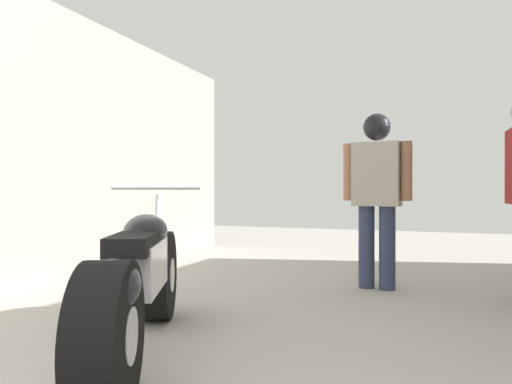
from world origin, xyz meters
name	(u,v)px	position (x,y,z in m)	size (l,w,h in m)	color
ground_plane	(334,315)	(0.00, 3.19, 0.00)	(15.31, 15.31, 0.00)	#A8A399
garage_partition_left	(43,143)	(-2.75, 3.19, 1.35)	(0.08, 7.02, 2.70)	gray
motorcycle_maroon_cruiser	(137,284)	(-0.82, 1.96, 0.40)	(1.05, 1.91, 0.94)	black
mechanic_with_helmet	(377,184)	(0.17, 4.26, 0.97)	(0.64, 0.26, 1.61)	#2D3851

